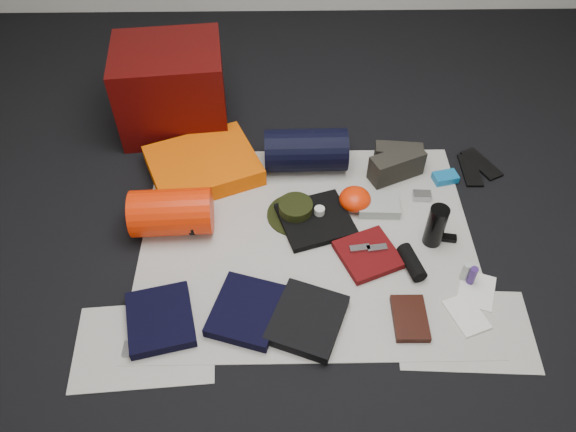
{
  "coord_description": "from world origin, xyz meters",
  "views": [
    {
      "loc": [
        -0.12,
        -1.73,
        2.1
      ],
      "look_at": [
        -0.09,
        0.07,
        0.1
      ],
      "focal_mm": 35.0,
      "sensor_mm": 36.0,
      "label": 1
    }
  ],
  "objects_px": {
    "paperback_book": "(410,318)",
    "stuff_sack": "(172,212)",
    "compact_camera": "(422,196)",
    "water_bottle": "(436,226)",
    "sleeping_pad": "(203,166)",
    "red_cabinet": "(171,88)",
    "navy_duffel": "(306,150)"
  },
  "relations": [
    {
      "from": "compact_camera",
      "to": "red_cabinet",
      "type": "bearing_deg",
      "value": 157.64
    },
    {
      "from": "stuff_sack",
      "to": "navy_duffel",
      "type": "relative_size",
      "value": 0.88
    },
    {
      "from": "red_cabinet",
      "to": "paperback_book",
      "type": "relative_size",
      "value": 2.65
    },
    {
      "from": "red_cabinet",
      "to": "sleeping_pad",
      "type": "xyz_separation_m",
      "value": [
        0.19,
        -0.44,
        -0.19
      ]
    },
    {
      "from": "sleeping_pad",
      "to": "compact_camera",
      "type": "height_order",
      "value": "sleeping_pad"
    },
    {
      "from": "navy_duffel",
      "to": "water_bottle",
      "type": "xyz_separation_m",
      "value": [
        0.59,
        -0.54,
        -0.0
      ]
    },
    {
      "from": "stuff_sack",
      "to": "compact_camera",
      "type": "xyz_separation_m",
      "value": [
        1.25,
        0.18,
        -0.09
      ]
    },
    {
      "from": "navy_duffel",
      "to": "paperback_book",
      "type": "relative_size",
      "value": 1.97
    },
    {
      "from": "sleeping_pad",
      "to": "compact_camera",
      "type": "distance_m",
      "value": 1.16
    },
    {
      "from": "red_cabinet",
      "to": "water_bottle",
      "type": "distance_m",
      "value": 1.64
    },
    {
      "from": "water_bottle",
      "to": "stuff_sack",
      "type": "bearing_deg",
      "value": 175.19
    },
    {
      "from": "paperback_book",
      "to": "navy_duffel",
      "type": "bearing_deg",
      "value": 113.44
    },
    {
      "from": "red_cabinet",
      "to": "sleeping_pad",
      "type": "distance_m",
      "value": 0.51
    },
    {
      "from": "sleeping_pad",
      "to": "paperback_book",
      "type": "bearing_deg",
      "value": -44.29
    },
    {
      "from": "compact_camera",
      "to": "water_bottle",
      "type": "bearing_deg",
      "value": -86.65
    },
    {
      "from": "paperback_book",
      "to": "stuff_sack",
      "type": "bearing_deg",
      "value": 153.74
    },
    {
      "from": "red_cabinet",
      "to": "compact_camera",
      "type": "relative_size",
      "value": 6.4
    },
    {
      "from": "water_bottle",
      "to": "compact_camera",
      "type": "relative_size",
      "value": 2.46
    },
    {
      "from": "water_bottle",
      "to": "paperback_book",
      "type": "xyz_separation_m",
      "value": [
        -0.18,
        -0.44,
        -0.1
      ]
    },
    {
      "from": "stuff_sack",
      "to": "paperback_book",
      "type": "distance_m",
      "value": 1.21
    },
    {
      "from": "compact_camera",
      "to": "sleeping_pad",
      "type": "bearing_deg",
      "value": 173.02
    },
    {
      "from": "sleeping_pad",
      "to": "water_bottle",
      "type": "relative_size",
      "value": 2.43
    },
    {
      "from": "water_bottle",
      "to": "compact_camera",
      "type": "height_order",
      "value": "water_bottle"
    },
    {
      "from": "navy_duffel",
      "to": "red_cabinet",
      "type": "bearing_deg",
      "value": 151.08
    },
    {
      "from": "water_bottle",
      "to": "paperback_book",
      "type": "bearing_deg",
      "value": -111.97
    },
    {
      "from": "compact_camera",
      "to": "paperback_book",
      "type": "distance_m",
      "value": 0.75
    },
    {
      "from": "compact_camera",
      "to": "paperback_book",
      "type": "bearing_deg",
      "value": -100.17
    },
    {
      "from": "water_bottle",
      "to": "red_cabinet",
      "type": "bearing_deg",
      "value": 144.88
    },
    {
      "from": "red_cabinet",
      "to": "stuff_sack",
      "type": "bearing_deg",
      "value": -90.3
    },
    {
      "from": "compact_camera",
      "to": "paperback_book",
      "type": "height_order",
      "value": "compact_camera"
    },
    {
      "from": "red_cabinet",
      "to": "stuff_sack",
      "type": "height_order",
      "value": "red_cabinet"
    },
    {
      "from": "sleeping_pad",
      "to": "red_cabinet",
      "type": "bearing_deg",
      "value": 114.02
    }
  ]
}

